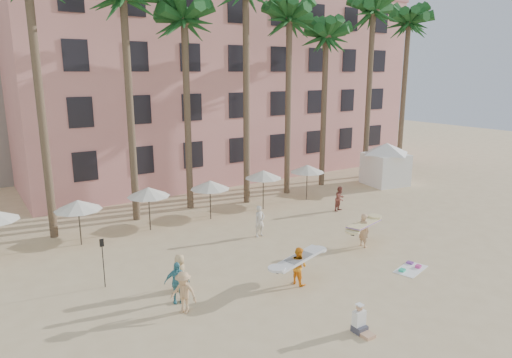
{
  "coord_description": "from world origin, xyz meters",
  "views": [
    {
      "loc": [
        -13.92,
        -12.36,
        9.16
      ],
      "look_at": [
        -1.81,
        6.0,
        4.0
      ],
      "focal_mm": 32.0,
      "sensor_mm": 36.0,
      "label": 1
    }
  ],
  "objects": [
    {
      "name": "ground",
      "position": [
        0.0,
        0.0,
        0.0
      ],
      "size": [
        120.0,
        120.0,
        0.0
      ],
      "primitive_type": "plane",
      "color": "#D1B789",
      "rests_on": "ground"
    },
    {
      "name": "palm_row",
      "position": [
        0.51,
        15.0,
        12.97
      ],
      "size": [
        44.4,
        5.4,
        16.3
      ],
      "color": "brown",
      "rests_on": "ground"
    },
    {
      "name": "paddle",
      "position": [
        -9.34,
        6.59,
        1.41
      ],
      "size": [
        0.18,
        0.04,
        2.23
      ],
      "color": "black",
      "rests_on": "ground"
    },
    {
      "name": "umbrella_row",
      "position": [
        -3.0,
        12.5,
        2.33
      ],
      "size": [
        22.5,
        2.7,
        2.73
      ],
      "color": "#332B23",
      "rests_on": "ground"
    },
    {
      "name": "carrier_yellow",
      "position": [
        3.62,
        3.75,
        1.04
      ],
      "size": [
        3.1,
        1.8,
        1.86
      ],
      "color": "tan",
      "rests_on": "ground"
    },
    {
      "name": "cabana",
      "position": [
        15.47,
        12.67,
        2.07
      ],
      "size": [
        5.2,
        5.2,
        3.5
      ],
      "color": "white",
      "rests_on": "ground"
    },
    {
      "name": "pink_hotel",
      "position": [
        7.0,
        26.0,
        8.0
      ],
      "size": [
        35.0,
        14.0,
        16.0
      ],
      "primitive_type": "cube",
      "color": "pink",
      "rests_on": "ground"
    },
    {
      "name": "beach_towel",
      "position": [
        3.38,
        0.46,
        0.03
      ],
      "size": [
        1.99,
        1.42,
        0.14
      ],
      "color": "white",
      "rests_on": "ground"
    },
    {
      "name": "beachgoers",
      "position": [
        -3.1,
        5.31,
        0.85
      ],
      "size": [
        15.56,
        7.61,
        1.81
      ],
      "color": "brown",
      "rests_on": "ground"
    },
    {
      "name": "carrier_white",
      "position": [
        -2.08,
        2.2,
        0.92
      ],
      "size": [
        3.0,
        1.36,
        1.7
      ],
      "color": "orange",
      "rests_on": "ground"
    },
    {
      "name": "seated_man",
      "position": [
        -2.65,
        -2.1,
        0.37
      ],
      "size": [
        0.47,
        0.82,
        1.07
      ],
      "color": "#3F3F4C",
      "rests_on": "ground"
    }
  ]
}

